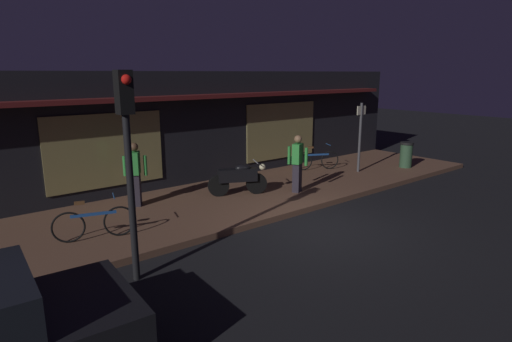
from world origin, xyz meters
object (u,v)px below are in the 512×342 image
Objects in this scene: bicycle_parked at (94,223)px; trash_bin at (406,155)px; sign_post at (360,133)px; motorcycle at (239,178)px; person_photographer at (136,173)px; traffic_light_pole at (127,140)px; person_bystander at (297,162)px; bicycle_extra at (317,160)px.

trash_bin is at bearing -1.09° from bicycle_parked.
bicycle_parked is 1.72× the size of trash_bin.
sign_post is at bearing 161.42° from trash_bin.
person_photographer is at bearing 161.81° from motorcycle.
sign_post is 9.62m from traffic_light_pole.
traffic_light_pole reaches higher than person_bystander.
bicycle_extra is 3.37m from trash_bin.
person_photographer and person_bystander have the same top height.
bicycle_extra is 9.26m from traffic_light_pole.
person_photographer reaches higher than bicycle_parked.
bicycle_extra is at bearing 129.32° from sign_post.
trash_bin is 11.49m from traffic_light_pole.
motorcycle is 4.17m from bicycle_extra.
bicycle_parked is 0.44× the size of traffic_light_pole.
bicycle_extra is 1.77m from sign_post.
sign_post is 2.58× the size of trash_bin.
sign_post is 2.23m from trash_bin.
trash_bin is (1.93, -0.65, -0.89)m from sign_post.
bicycle_extra is 0.90× the size of person_bystander.
sign_post reaches higher than motorcycle.
motorcycle is 5.36m from traffic_light_pole.
traffic_light_pole is at bearing -165.62° from sign_post.
bicycle_parked is (-4.31, -0.75, -0.14)m from motorcycle.
trash_bin is (6.95, -0.96, -0.03)m from motorcycle.
person_photographer reaches higher than bicycle_extra.
motorcycle is at bearing -18.19° from person_photographer.
motorcycle is 0.95× the size of person_photographer.
person_bystander is 0.70× the size of sign_post.
motorcycle reaches higher than bicycle_extra.
traffic_light_pole is at bearing -88.35° from bicycle_parked.
bicycle_extra is at bearing 22.82° from traffic_light_pole.
sign_post is (7.68, -1.19, 0.48)m from person_photographer.
bicycle_parked is 11.26m from trash_bin.
person_bystander reaches higher than bicycle_parked.
traffic_light_pole reaches higher than person_photographer.
traffic_light_pole is at bearing -147.70° from motorcycle.
person_photographer is (1.64, 1.63, 0.52)m from bicycle_parked.
bicycle_parked is 0.96× the size of person_photographer.
traffic_light_pole is (-5.76, -1.87, 1.45)m from person_bystander.
bicycle_parked is at bearing 91.65° from traffic_light_pole.
motorcycle is 7.01m from trash_bin.
traffic_light_pole is at bearing -157.18° from bicycle_extra.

